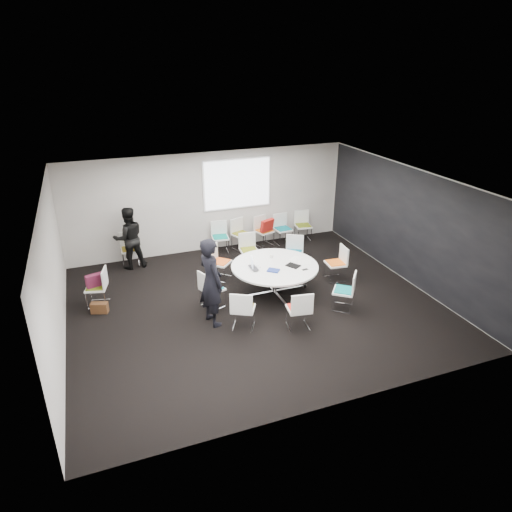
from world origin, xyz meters
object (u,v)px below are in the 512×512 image
object	(u,v)px
chair_ring_e	(212,296)
chair_ring_a	(336,270)
maroon_bag	(95,280)
brown_bag	(100,308)
chair_ring_g	(299,316)
person_main	(211,282)
chair_back_e	(303,231)
laptop	(256,268)
chair_ring_h	(344,298)
conference_table	(275,274)
chair_back_a	(220,243)
chair_ring_b	(293,259)
chair_person_back	(131,255)
cup	(271,256)
chair_ring_c	(249,256)
chair_ring_f	(243,316)
person_back	(129,238)
chair_back_d	(283,234)
chair_back_c	(264,236)
chair_spare_left	(98,294)
chair_back_b	(241,240)
chair_ring_d	(220,269)

from	to	relation	value
chair_ring_e	chair_ring_a	bearing A→B (deg)	72.13
maroon_bag	brown_bag	world-z (taller)	maroon_bag
chair_ring_g	person_main	distance (m)	1.93
chair_back_e	laptop	size ratio (longest dim) A/B	2.43
chair_ring_h	person_main	world-z (taller)	person_main
conference_table	chair_back_a	world-z (taller)	chair_back_a
chair_ring_b	chair_back_e	xyz separation A→B (m)	(1.14, 1.77, 0.00)
chair_ring_g	chair_person_back	distance (m)	5.25
cup	chair_ring_c	bearing A→B (deg)	95.69
chair_person_back	brown_bag	world-z (taller)	chair_person_back
chair_ring_h	chair_back_e	xyz separation A→B (m)	(0.98, 4.05, 0.00)
chair_ring_f	person_back	distance (m)	4.26
chair_back_d	chair_ring_c	bearing A→B (deg)	33.92
person_back	cup	xyz separation A→B (m)	(3.06, -2.26, -0.05)
chair_ring_b	chair_back_a	distance (m)	2.29
chair_back_d	person_back	size ratio (longest dim) A/B	0.53
chair_ring_e	cup	size ratio (longest dim) A/B	9.78
chair_ring_e	chair_back_c	world-z (taller)	same
brown_bag	chair_back_e	bearing A→B (deg)	20.89
maroon_bag	chair_ring_a	bearing A→B (deg)	-7.93
chair_spare_left	laptop	bearing A→B (deg)	-90.29
cup	chair_ring_f	bearing A→B (deg)	-129.12
chair_ring_f	laptop	size ratio (longest dim) A/B	2.43
chair_ring_g	chair_back_c	world-z (taller)	same
person_main	chair_ring_g	bearing A→B (deg)	-131.59
chair_back_a	brown_bag	distance (m)	4.14
laptop	brown_bag	bearing A→B (deg)	80.13
chair_ring_g	chair_spare_left	size ratio (longest dim) A/B	1.00
maroon_bag	brown_bag	xyz separation A→B (m)	(0.00, -0.37, -0.50)
chair_back_b	brown_bag	world-z (taller)	chair_back_b
cup	chair_ring_e	bearing A→B (deg)	-162.90
chair_ring_h	chair_back_a	world-z (taller)	same
chair_back_d	laptop	bearing A→B (deg)	51.79
chair_back_c	laptop	bearing A→B (deg)	47.51
chair_ring_g	chair_back_e	distance (m)	4.94
chair_back_d	chair_back_b	bearing A→B (deg)	-5.89
chair_back_e	chair_ring_e	bearing A→B (deg)	47.59
chair_back_c	brown_bag	xyz separation A→B (m)	(-4.79, -2.31, -0.16)
chair_ring_h	laptop	size ratio (longest dim) A/B	2.43
chair_ring_c	person_main	size ratio (longest dim) A/B	0.46
chair_ring_d	person_main	xyz separation A→B (m)	(-0.74, -1.91, 0.68)
chair_ring_g	laptop	size ratio (longest dim) A/B	2.43
chair_person_back	person_back	xyz separation A→B (m)	(-0.00, -0.17, 0.55)
chair_ring_b	chair_ring_c	xyz separation A→B (m)	(-1.03, 0.58, 0.00)
conference_table	chair_ring_e	size ratio (longest dim) A/B	2.29
conference_table	chair_person_back	distance (m)	4.13
chair_ring_c	person_main	world-z (taller)	person_main
chair_ring_h	chair_ring_a	bearing A→B (deg)	15.94
chair_person_back	cup	distance (m)	3.94
chair_ring_h	chair_spare_left	xyz separation A→B (m)	(-5.07, 2.10, 0.00)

